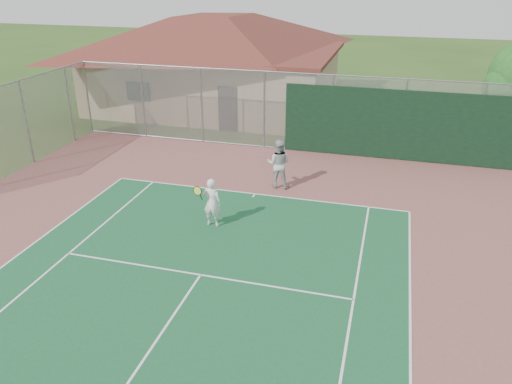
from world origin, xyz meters
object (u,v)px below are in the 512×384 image
player_grey_back (279,164)px  player_white_front (212,203)px  bleachers (183,108)px  clubhouse (215,53)px

player_grey_back → player_white_front: bearing=68.2°
bleachers → player_white_front: bearing=-59.2°
bleachers → clubhouse: bearing=76.9°
bleachers → player_white_front: player_white_front is taller
bleachers → player_grey_back: 10.37m
player_white_front → player_grey_back: size_ratio=0.89×
bleachers → player_white_front: 12.56m
clubhouse → bleachers: 3.98m
clubhouse → bleachers: bearing=-106.4°
player_white_front → player_grey_back: bearing=-107.8°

